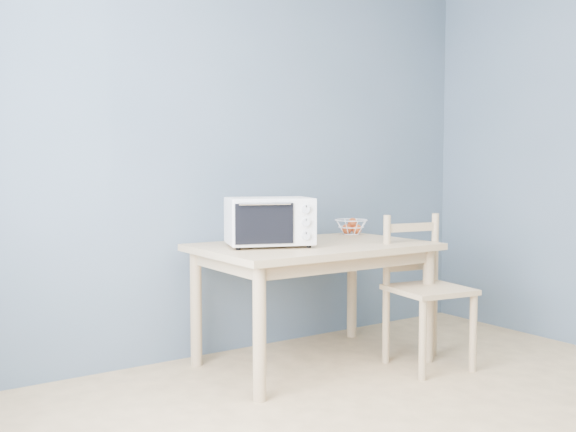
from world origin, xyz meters
TOP-DOWN VIEW (x-y plane):
  - room at (0.00, 0.00)m, footprint 4.01×4.51m
  - dining_table at (0.25, 1.70)m, footprint 1.40×0.90m
  - toaster_oven at (-0.07, 1.74)m, footprint 0.58×0.48m
  - fruit_basket at (0.80, 2.01)m, footprint 0.28×0.28m
  - dining_chair at (0.80, 1.29)m, footprint 0.49×0.49m

SIDE VIEW (x-z plane):
  - dining_chair at x=0.80m, z-range -0.01..0.92m
  - dining_table at x=0.25m, z-range 0.27..1.02m
  - fruit_basket at x=0.80m, z-range 0.75..0.87m
  - toaster_oven at x=-0.07m, z-range 0.76..1.05m
  - room at x=0.00m, z-range -0.01..2.61m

